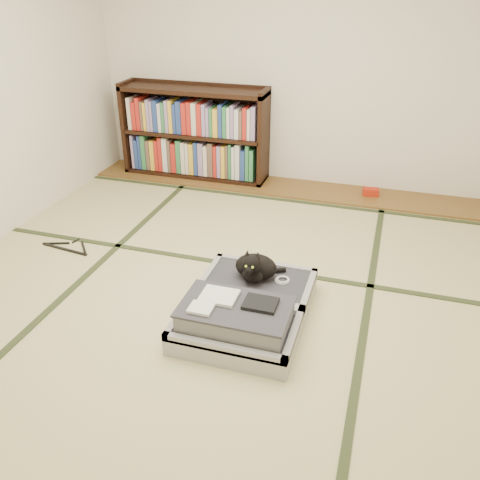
% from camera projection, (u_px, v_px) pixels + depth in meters
% --- Properties ---
extents(floor, '(4.50, 4.50, 0.00)m').
position_uv_depth(floor, '(218.00, 294.00, 3.51)').
color(floor, '#C6B584').
rests_on(floor, ground).
extents(wood_strip, '(4.00, 0.50, 0.02)m').
position_uv_depth(wood_strip, '(283.00, 187.00, 5.19)').
color(wood_strip, brown).
rests_on(wood_strip, ground).
extents(red_item, '(0.16, 0.11, 0.07)m').
position_uv_depth(red_item, '(371.00, 192.00, 4.97)').
color(red_item, '#AA210D').
rests_on(red_item, wood_strip).
extents(room_shell, '(4.50, 4.50, 4.50)m').
position_uv_depth(room_shell, '(213.00, 75.00, 2.82)').
color(room_shell, white).
rests_on(room_shell, ground).
extents(tatami_borders, '(4.00, 4.50, 0.01)m').
position_uv_depth(tatami_borders, '(239.00, 259.00, 3.93)').
color(tatami_borders, '#2D381E').
rests_on(tatami_borders, ground).
extents(bookcase, '(1.53, 0.35, 0.98)m').
position_uv_depth(bookcase, '(195.00, 135.00, 5.29)').
color(bookcase, black).
rests_on(bookcase, wood_strip).
extents(suitcase, '(0.73, 0.97, 0.29)m').
position_uv_depth(suitcase, '(245.00, 310.00, 3.18)').
color(suitcase, '#9FA0A4').
rests_on(suitcase, floor).
extents(cat, '(0.32, 0.33, 0.26)m').
position_uv_depth(cat, '(255.00, 267.00, 3.36)').
color(cat, black).
rests_on(cat, suitcase).
extents(cable_coil, '(0.10, 0.10, 0.02)m').
position_uv_depth(cable_coil, '(282.00, 280.00, 3.39)').
color(cable_coil, white).
rests_on(cable_coil, suitcase).
extents(hanger, '(0.45, 0.23, 0.01)m').
position_uv_depth(hanger, '(68.00, 247.00, 4.08)').
color(hanger, black).
rests_on(hanger, floor).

